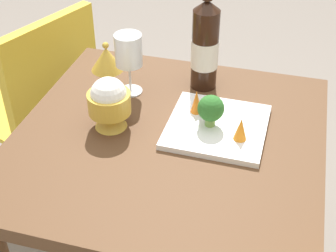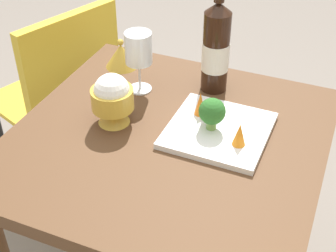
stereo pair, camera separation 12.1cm
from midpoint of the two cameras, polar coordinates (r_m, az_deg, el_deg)
name	(u,v)px [view 1 (the left image)]	position (r m, az deg, el deg)	size (l,w,h in m)	color
dining_table	(168,167)	(1.30, -2.68, -4.92)	(0.78, 0.78, 0.75)	brown
chair_near_window	(43,97)	(1.86, -16.34, 3.25)	(0.51, 0.51, 0.85)	gold
wine_bottle	(205,45)	(1.36, 1.83, 9.46)	(0.08, 0.08, 0.33)	black
wine_glass	(129,52)	(1.34, -7.28, 8.61)	(0.08, 0.08, 0.18)	white
rice_bowl	(109,102)	(1.24, -9.71, 2.72)	(0.11, 0.11, 0.14)	gold
rice_bowl_lid	(107,59)	(1.51, -9.56, 7.77)	(0.10, 0.10, 0.09)	gold
serving_plate	(217,127)	(1.25, 3.04, -0.18)	(0.25, 0.25, 0.02)	white
broccoli_floret	(211,109)	(1.21, 2.23, 1.92)	(0.07, 0.07, 0.09)	#729E4C
carrot_garnish_left	(196,101)	(1.27, 0.64, 2.82)	(0.03, 0.03, 0.07)	orange
carrot_garnish_right	(241,129)	(1.18, 5.68, -0.46)	(0.03, 0.03, 0.06)	orange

